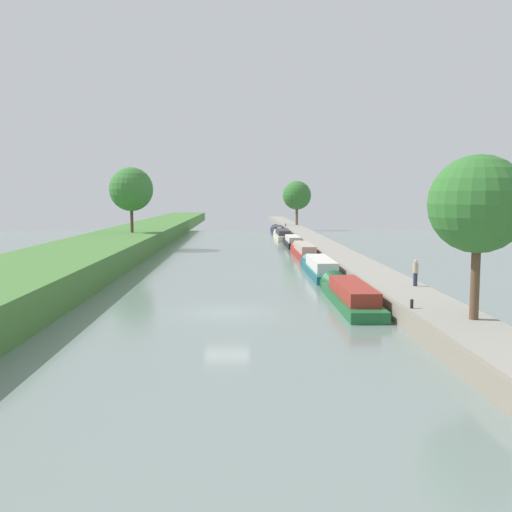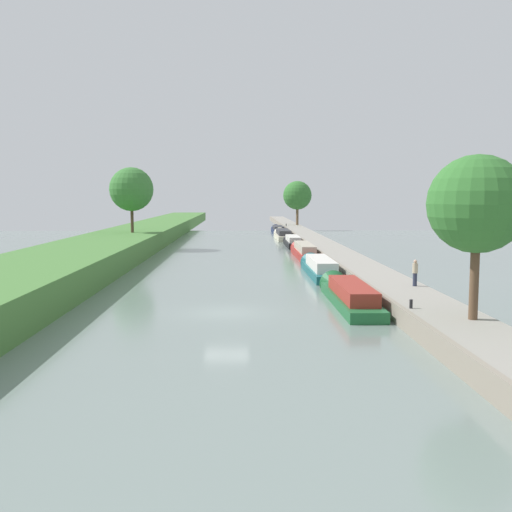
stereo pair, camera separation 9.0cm
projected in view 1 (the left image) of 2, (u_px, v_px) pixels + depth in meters
ground_plane at (227, 313)px, 33.18m from camera, size 160.00×160.00×0.00m
right_towpath at (415, 303)px, 33.42m from camera, size 3.45×260.00×1.00m
stone_quay at (383, 303)px, 33.37m from camera, size 0.25×260.00×1.05m
narrowboat_green at (348, 294)px, 36.20m from camera, size 2.08×12.21×2.10m
narrowboat_teal at (319, 267)px, 49.52m from camera, size 2.02×12.36×2.14m
narrowboat_red at (303, 251)px, 63.78m from camera, size 1.81×13.64×2.03m
narrowboat_black at (292, 242)px, 77.75m from camera, size 1.85×10.75×1.93m
narrowboat_cream at (282, 235)px, 91.07m from camera, size 2.20×13.90×2.17m
narrowboat_navy at (277, 230)px, 105.57m from camera, size 1.99×11.97×1.94m
tree_rightbank_near at (478, 205)px, 26.11m from camera, size 4.43×4.43×7.46m
tree_rightbank_midnear at (297, 195)px, 113.64m from camera, size 5.56×5.56×8.57m
tree_leftbank_downstream at (131, 189)px, 71.81m from camera, size 5.39×5.39×8.04m
person_walking at (416, 272)px, 36.44m from camera, size 0.34×0.34×1.66m
mooring_bollard_near at (412, 304)px, 29.23m from camera, size 0.16×0.16×0.45m
mooring_bollard_far at (286, 225)px, 110.36m from camera, size 0.16×0.16×0.45m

